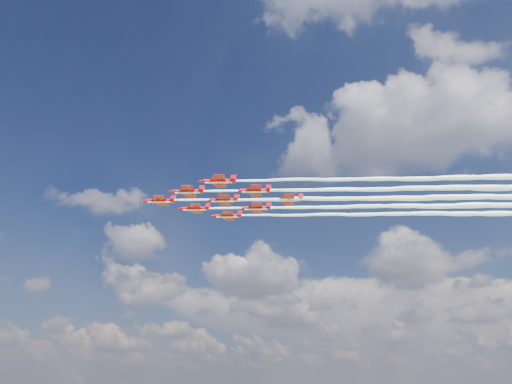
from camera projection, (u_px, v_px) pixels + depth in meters
jet_lead at (327, 199)px, 138.03m from camera, size 88.75×49.54×2.45m
jet_row2_port at (364, 189)px, 131.56m from camera, size 88.75×49.54×2.45m
jet_row2_starb at (356, 207)px, 143.99m from camera, size 88.75×49.54×2.45m
jet_row3_port at (404, 179)px, 125.09m from camera, size 88.75×49.54×2.45m
jet_row3_centre at (392, 198)px, 137.52m from camera, size 88.75×49.54×2.45m
jet_row3_starb at (382, 214)px, 149.95m from camera, size 88.75×49.54×2.45m
jet_row4_port at (432, 188)px, 131.05m from camera, size 88.75×49.54×2.45m
jet_row4_starb at (418, 206)px, 143.48m from camera, size 88.75×49.54×2.45m
jet_tail at (457, 197)px, 137.01m from camera, size 88.75×49.54×2.45m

